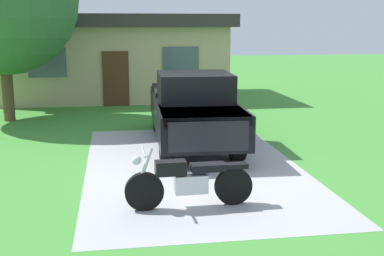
{
  "coord_description": "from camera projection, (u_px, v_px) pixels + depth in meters",
  "views": [
    {
      "loc": [
        -1.69,
        -10.65,
        3.08
      ],
      "look_at": [
        -0.03,
        -0.2,
        0.9
      ],
      "focal_mm": 46.92,
      "sensor_mm": 36.0,
      "label": 1
    }
  ],
  "objects": [
    {
      "name": "ground_plane",
      "position": [
        192.0,
        166.0,
        11.18
      ],
      "size": [
        80.0,
        80.0,
        0.0
      ],
      "primitive_type": "plane",
      "color": "#418B35"
    },
    {
      "name": "pickup_truck",
      "position": [
        192.0,
        107.0,
        13.17
      ],
      "size": [
        2.22,
        5.7,
        1.9
      ],
      "color": "black",
      "rests_on": "ground"
    },
    {
      "name": "motorcycle",
      "position": [
        189.0,
        181.0,
        8.54
      ],
      "size": [
        2.21,
        0.7,
        1.09
      ],
      "color": "black",
      "rests_on": "ground"
    },
    {
      "name": "neighbor_house",
      "position": [
        115.0,
        56.0,
        21.52
      ],
      "size": [
        9.6,
        5.6,
        3.5
      ],
      "color": "tan",
      "rests_on": "ground"
    },
    {
      "name": "driveway_pad",
      "position": [
        192.0,
        166.0,
        11.18
      ],
      "size": [
        4.66,
        8.08,
        0.01
      ],
      "primitive_type": "cube",
      "color": "#A6A6A6",
      "rests_on": "ground"
    }
  ]
}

